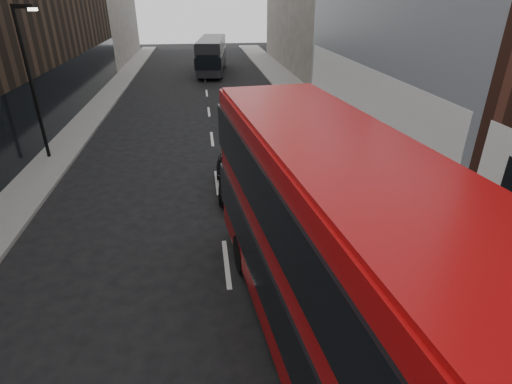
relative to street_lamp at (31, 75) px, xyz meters
name	(u,v)px	position (x,y,z in m)	size (l,w,h in m)	color
sidewalk_right	(315,111)	(15.72, 7.00, -4.11)	(3.00, 80.00, 0.15)	slate
sidewalk_left	(88,119)	(0.22, 7.00, -4.11)	(2.00, 80.00, 0.15)	slate
building_left_mid	(34,2)	(-3.28, 12.00, 2.82)	(5.00, 24.00, 14.00)	black
building_left_far	(102,4)	(-3.28, 34.00, 2.32)	(5.00, 20.00, 13.00)	#5F5954
street_lamp	(31,75)	(0.00, 0.00, 0.00)	(1.06, 0.22, 7.00)	black
red_bus	(348,266)	(10.38, -14.20, -1.36)	(4.30, 12.82, 5.09)	#A20A0B
grey_bus	(212,55)	(9.12, 23.75, -2.34)	(3.68, 10.85, 3.45)	black
car_a	(236,175)	(8.99, -4.81, -3.50)	(1.61, 4.01, 1.37)	black
car_b	(249,108)	(10.91, 6.30, -3.56)	(1.30, 3.74, 1.23)	#92949A
car_c	(241,104)	(10.45, 7.08, -3.47)	(1.99, 4.89, 1.42)	black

